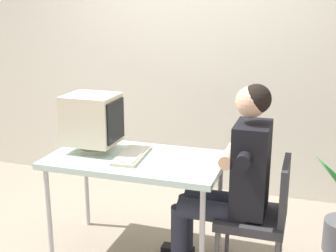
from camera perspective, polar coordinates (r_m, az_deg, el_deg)
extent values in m
plane|color=gray|center=(3.50, -3.89, -15.70)|extent=(12.00, 12.00, 0.00)
cube|color=silver|center=(4.27, 6.66, 11.16)|extent=(8.00, 0.10, 3.00)
cylinder|color=#B7B7BC|center=(3.35, -14.93, -10.86)|extent=(0.04, 0.04, 0.71)
cylinder|color=#B7B7BC|center=(2.94, 4.36, -14.19)|extent=(0.04, 0.04, 0.71)
cylinder|color=#B7B7BC|center=(3.79, -10.36, -7.42)|extent=(0.04, 0.04, 0.71)
cylinder|color=#B7B7BC|center=(3.43, 6.60, -9.72)|extent=(0.04, 0.04, 0.71)
cube|color=silver|center=(3.19, -4.13, -4.36)|extent=(1.24, 0.68, 0.04)
cylinder|color=beige|center=(3.35, -9.50, -2.95)|extent=(0.20, 0.20, 0.02)
cylinder|color=beige|center=(3.35, -9.52, -2.44)|extent=(0.06, 0.06, 0.04)
cube|color=beige|center=(3.29, -9.67, 0.89)|extent=(0.36, 0.33, 0.36)
cube|color=black|center=(3.21, -6.70, 0.64)|extent=(0.01, 0.28, 0.29)
cube|color=beige|center=(3.18, -4.66, -3.79)|extent=(0.21, 0.43, 0.02)
cube|color=beige|center=(3.17, -4.67, -3.52)|extent=(0.18, 0.39, 0.01)
cylinder|color=#4C4C51|center=(3.39, 7.57, -13.11)|extent=(0.03, 0.03, 0.40)
cylinder|color=#4C4C51|center=(3.35, 14.14, -13.78)|extent=(0.03, 0.03, 0.40)
cube|color=#2D2D33|center=(3.09, 10.59, -11.40)|extent=(0.44, 0.44, 0.06)
cube|color=#2D2D33|center=(2.99, 14.63, -7.94)|extent=(0.04, 0.40, 0.39)
cube|color=black|center=(2.96, 10.54, -5.31)|extent=(0.22, 0.34, 0.60)
sphere|color=tan|center=(2.84, 10.57, 3.05)|extent=(0.20, 0.20, 0.20)
sphere|color=black|center=(2.83, 11.19, 3.40)|extent=(0.19, 0.19, 0.19)
cylinder|color=#262838|center=(3.03, 5.65, -10.78)|extent=(0.46, 0.14, 0.14)
cylinder|color=#262838|center=(3.18, 6.35, -9.40)|extent=(0.46, 0.14, 0.14)
cylinder|color=#262838|center=(3.19, 1.38, -14.11)|extent=(0.11, 0.11, 0.48)
cylinder|color=#262838|center=(3.34, 2.28, -12.66)|extent=(0.11, 0.11, 0.48)
cube|color=black|center=(3.45, 1.25, -15.57)|extent=(0.24, 0.09, 0.06)
cylinder|color=black|center=(2.73, 9.68, -4.25)|extent=(0.09, 0.14, 0.09)
cylinder|color=black|center=(3.11, 10.78, -1.86)|extent=(0.09, 0.14, 0.09)
cylinder|color=tan|center=(2.95, 7.91, -3.69)|extent=(0.09, 0.34, 0.09)
cone|color=#2C863B|center=(3.55, 20.38, -5.88)|extent=(0.35, 0.23, 0.30)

